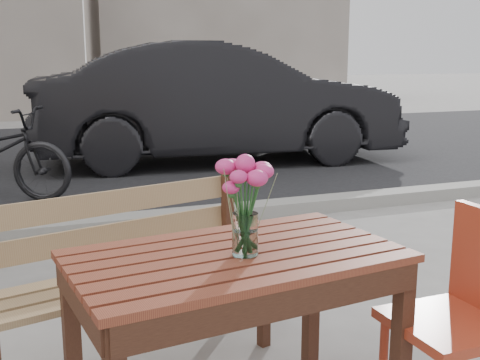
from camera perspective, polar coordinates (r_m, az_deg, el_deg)
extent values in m
cube|color=black|center=(9.00, -16.27, 2.10)|extent=(30.00, 8.00, 0.00)
cube|color=gray|center=(5.09, -12.44, -4.14)|extent=(30.00, 0.25, 0.12)
cube|color=gray|center=(17.86, -2.33, 16.69)|extent=(7.00, 3.00, 6.00)
cube|color=maroon|center=(2.19, -0.39, -7.23)|extent=(1.25, 0.82, 0.03)
cube|color=#321A10|center=(2.40, 15.02, -15.30)|extent=(0.07, 0.07, 0.70)
cube|color=#321A10|center=(2.42, -15.60, -15.04)|extent=(0.07, 0.07, 0.70)
cube|color=#321A10|center=(2.82, 6.78, -10.81)|extent=(0.07, 0.07, 0.70)
cube|color=#9B7850|center=(2.77, -10.27, -9.26)|extent=(1.44, 0.71, 0.03)
cube|color=#9B7850|center=(2.88, -12.19, -3.64)|extent=(1.35, 0.37, 0.38)
cube|color=#321A10|center=(3.02, 2.40, -11.57)|extent=(0.06, 0.06, 0.46)
cube|color=#321A10|center=(3.20, -1.06, -6.55)|extent=(0.06, 0.06, 0.84)
cube|color=#A1341D|center=(2.46, 19.30, -12.80)|extent=(0.43, 0.43, 0.04)
cylinder|color=#A1341D|center=(2.77, 19.35, -15.06)|extent=(0.04, 0.04, 0.41)
cylinder|color=white|center=(2.13, 0.48, -5.17)|extent=(0.09, 0.09, 0.15)
cylinder|color=#265D28|center=(2.11, 0.48, -3.18)|extent=(0.05, 0.05, 0.31)
imported|color=black|center=(8.22, -2.15, 7.32)|extent=(5.03, 2.19, 1.61)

